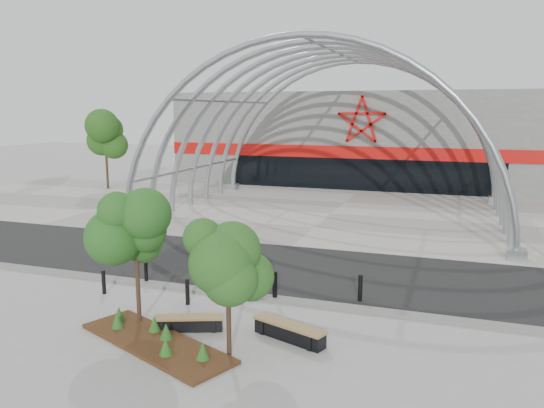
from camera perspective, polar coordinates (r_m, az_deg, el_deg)
The scene contains 17 objects.
ground at distance 19.41m, azimuth -3.92°, elevation -9.57°, with size 140.00×140.00×0.00m, color #999893.
road at distance 22.51m, azimuth -0.42°, elevation -6.72°, with size 140.00×7.00×0.02m, color black.
forecourt at distance 33.73m, azimuth 6.40°, elevation -1.06°, with size 60.00×17.00×0.04m, color gray.
kerb at distance 19.18m, azimuth -4.21°, elevation -9.63°, with size 60.00×0.50×0.12m, color slate.
arena_building at distance 50.83m, azimuth 11.00°, elevation 7.09°, with size 34.00×15.24×8.00m.
vault_canopy at distance 33.73m, azimuth 6.40°, elevation -1.06°, with size 20.80×15.80×20.36m.
planting_bed at distance 15.83m, azimuth -12.51°, elevation -13.99°, with size 5.47×3.57×0.56m.
street_tree_0 at distance 16.39m, azimuth -14.50°, elevation -2.47°, with size 1.86×1.86×4.25m.
street_tree_1 at distance 13.94m, azimuth -4.79°, elevation -5.39°, with size 1.66×1.66×3.92m.
bench_0 at distance 16.46m, azimuth -8.98°, elevation -12.59°, with size 2.11×1.18×0.44m.
bench_1 at distance 15.66m, azimuth 1.87°, elevation -13.60°, with size 2.36×1.28×0.49m.
bollard_0 at distance 20.13m, azimuth -17.65°, elevation -8.00°, with size 0.14×0.14×0.87m, color black.
bollard_1 at distance 20.80m, azimuth -13.39°, elevation -7.22°, with size 0.14×0.14×0.86m, color black.
bollard_2 at distance 18.41m, azimuth -9.08°, elevation -9.29°, with size 0.15×0.15×0.91m, color black.
bollard_3 at distance 18.54m, azimuth 0.31°, elevation -8.81°, with size 0.17×0.17×1.04m, color black.
bollard_4 at distance 18.72m, azimuth 9.47°, elevation -8.92°, with size 0.15×0.15×0.94m, color black.
bg_tree_0 at distance 45.80m, azimuth -17.52°, elevation 7.31°, with size 3.00×3.00×6.45m.
Camera 1 is at (7.19, -16.80, 6.54)m, focal length 35.00 mm.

